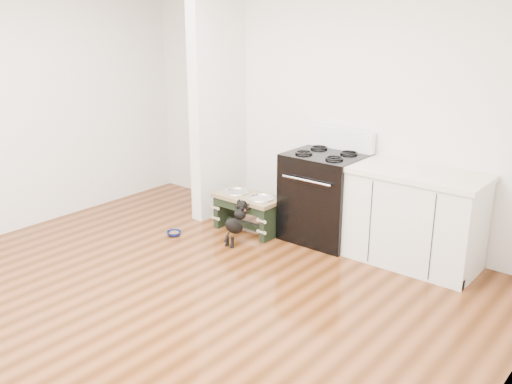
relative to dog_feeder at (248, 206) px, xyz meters
The scene contains 8 objects.
ground 1.90m from the dog_feeder, 74.58° to the right, with size 5.00×5.00×0.00m, color #43210C.
room_shell 2.30m from the dog_feeder, 74.58° to the right, with size 5.00×5.00×5.00m.
partition_wall 1.29m from the dog_feeder, 157.04° to the left, with size 0.15×0.80×2.70m, color silver.
oven_range 0.85m from the dog_feeder, 24.66° to the left, with size 0.76×0.69×1.14m.
cabinet_run 1.78m from the dog_feeder, 11.85° to the left, with size 1.24×0.64×0.91m.
dog_feeder is the anchor object (origin of this frame).
puppy 0.37m from the dog_feeder, 68.85° to the right, with size 0.13×0.38×0.45m.
floor_bowl 0.85m from the dog_feeder, 130.85° to the right, with size 0.20×0.20×0.05m.
Camera 1 is at (3.23, -2.64, 2.33)m, focal length 40.00 mm.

